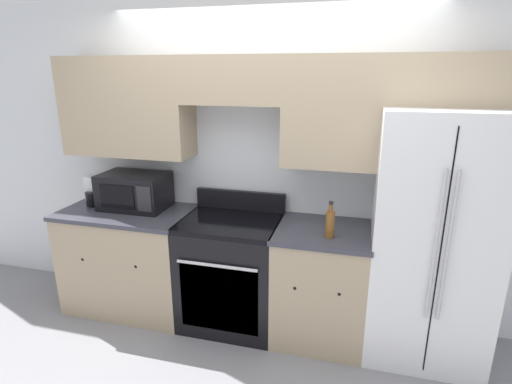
{
  "coord_description": "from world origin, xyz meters",
  "views": [
    {
      "loc": [
        0.74,
        -2.47,
        2.03
      ],
      "look_at": [
        0.0,
        0.31,
        1.15
      ],
      "focal_mm": 28.0,
      "sensor_mm": 36.0,
      "label": 1
    }
  ],
  "objects": [
    {
      "name": "lower_cabinets_right",
      "position": [
        0.52,
        0.31,
        0.45
      ],
      "size": [
        0.71,
        0.64,
        0.9
      ],
      "color": "tan",
      "rests_on": "ground_plane"
    },
    {
      "name": "bottle",
      "position": [
        0.57,
        0.18,
        1.01
      ],
      "size": [
        0.07,
        0.07,
        0.26
      ],
      "color": "brown",
      "rests_on": "lower_cabinets_right"
    },
    {
      "name": "lower_cabinets_left",
      "position": [
        -1.13,
        0.31,
        0.45
      ],
      "size": [
        1.1,
        0.64,
        0.9
      ],
      "color": "tan",
      "rests_on": "ground_plane"
    },
    {
      "name": "microwave",
      "position": [
        -1.09,
        0.39,
        1.05
      ],
      "size": [
        0.55,
        0.37,
        0.3
      ],
      "color": "black",
      "rests_on": "lower_cabinets_left"
    },
    {
      "name": "ground_plane",
      "position": [
        0.0,
        0.0,
        0.0
      ],
      "size": [
        12.0,
        12.0,
        0.0
      ],
      "primitive_type": "plane",
      "color": "gray"
    },
    {
      "name": "electric_kettle",
      "position": [
        -1.48,
        0.41,
        1.02
      ],
      "size": [
        0.15,
        0.21,
        0.25
      ],
      "color": "white",
      "rests_on": "lower_cabinets_left"
    },
    {
      "name": "oven_range",
      "position": [
        -0.21,
        0.31,
        0.46
      ],
      "size": [
        0.77,
        0.65,
        1.06
      ],
      "color": "black",
      "rests_on": "ground_plane"
    },
    {
      "name": "refrigerator",
      "position": [
        1.26,
        0.36,
        0.9
      ],
      "size": [
        0.81,
        0.75,
        1.81
      ],
      "color": "white",
      "rests_on": "ground_plane"
    },
    {
      "name": "wall_back",
      "position": [
        0.01,
        0.59,
        1.48
      ],
      "size": [
        8.0,
        0.39,
        2.6
      ],
      "color": "silver",
      "rests_on": "ground_plane"
    }
  ]
}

